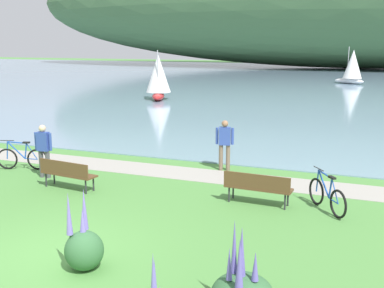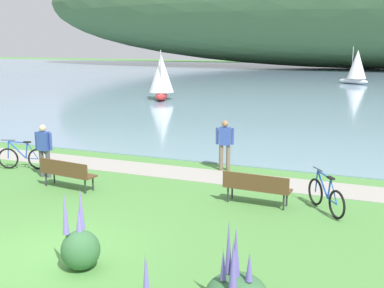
% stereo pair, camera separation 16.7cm
% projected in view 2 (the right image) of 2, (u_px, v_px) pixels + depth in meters
% --- Properties ---
extents(ground_plane, '(200.00, 200.00, 0.00)m').
position_uv_depth(ground_plane, '(48.00, 254.00, 9.77)').
color(ground_plane, '#518E42').
extents(bay_water, '(180.00, 80.00, 0.04)m').
position_uv_depth(bay_water, '(326.00, 80.00, 53.56)').
color(bay_water, '#7A99B2').
rests_on(bay_water, ground).
extents(shoreline_path, '(60.00, 1.50, 0.01)m').
position_uv_depth(shoreline_path, '(178.00, 173.00, 15.84)').
color(shoreline_path, '#A39E93').
rests_on(shoreline_path, ground).
extents(park_bench_near_camera, '(1.82, 0.57, 0.88)m').
position_uv_depth(park_bench_near_camera, '(256.00, 186.00, 12.61)').
color(park_bench_near_camera, brown).
rests_on(park_bench_near_camera, ground).
extents(park_bench_further_along, '(1.84, 0.69, 0.88)m').
position_uv_depth(park_bench_further_along, '(67.00, 172.00, 13.99)').
color(park_bench_further_along, brown).
rests_on(park_bench_further_along, ground).
extents(bicycle_leaning_near_bench, '(1.70, 0.60, 1.01)m').
position_uv_depth(bicycle_leaning_near_bench, '(23.00, 158.00, 16.24)').
color(bicycle_leaning_near_bench, black).
rests_on(bicycle_leaning_near_bench, ground).
extents(bicycle_beside_path, '(1.10, 1.46, 1.01)m').
position_uv_depth(bicycle_beside_path, '(326.00, 196.00, 12.17)').
color(bicycle_beside_path, black).
rests_on(bicycle_beside_path, ground).
extents(person_at_shoreline, '(0.60, 0.30, 1.71)m').
position_uv_depth(person_at_shoreline, '(225.00, 142.00, 15.95)').
color(person_at_shoreline, '#72604C').
rests_on(person_at_shoreline, ground).
extents(person_on_the_grass, '(0.61, 0.25, 1.71)m').
position_uv_depth(person_on_the_grass, '(44.00, 147.00, 15.15)').
color(person_on_the_grass, '#4C4C51').
rests_on(person_on_the_grass, ground).
extents(echium_bush_closest_to_camera, '(0.75, 0.75, 1.56)m').
position_uv_depth(echium_bush_closest_to_camera, '(80.00, 247.00, 9.07)').
color(echium_bush_closest_to_camera, '#386B3D').
rests_on(echium_bush_closest_to_camera, ground).
extents(sailboat_mid_bay, '(2.38, 3.20, 3.64)m').
position_uv_depth(sailboat_mid_bay, '(161.00, 76.00, 35.31)').
color(sailboat_mid_bay, '#B22323').
rests_on(sailboat_mid_bay, bay_water).
extents(sailboat_far_off, '(3.26, 2.54, 3.75)m').
position_uv_depth(sailboat_far_off, '(357.00, 67.00, 48.22)').
color(sailboat_far_off, white).
rests_on(sailboat_far_off, bay_water).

